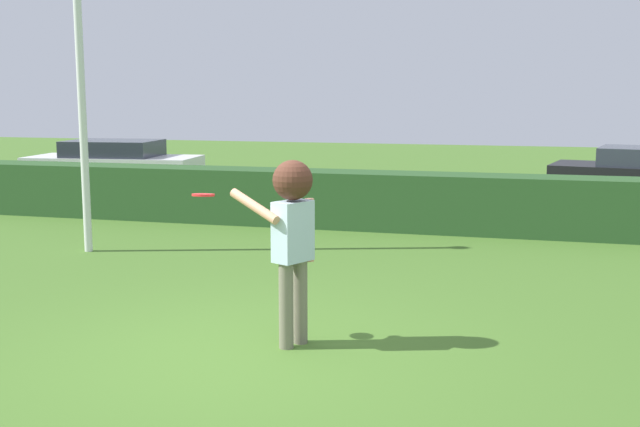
{
  "coord_description": "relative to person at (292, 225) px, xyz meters",
  "views": [
    {
      "loc": [
        2.54,
        -6.62,
        2.45
      ],
      "look_at": [
        0.4,
        1.36,
        1.15
      ],
      "focal_mm": 43.74,
      "sensor_mm": 36.0,
      "label": 1
    }
  ],
  "objects": [
    {
      "name": "lamppost",
      "position": [
        -4.38,
        3.51,
        1.87
      ],
      "size": [
        0.24,
        0.24,
        5.51
      ],
      "color": "silver",
      "rests_on": "ground"
    },
    {
      "name": "parked_car_white",
      "position": [
        -7.85,
        10.42,
        -0.51
      ],
      "size": [
        4.34,
        2.13,
        1.25
      ],
      "color": "white",
      "rests_on": "ground"
    },
    {
      "name": "hedge_row",
      "position": [
        -0.39,
        6.69,
        -0.69
      ],
      "size": [
        29.38,
        0.9,
        1.02
      ],
      "primitive_type": "cube",
      "color": "#294F24",
      "rests_on": "ground"
    },
    {
      "name": "frisbee",
      "position": [
        -0.9,
        -0.03,
        0.26
      ],
      "size": [
        0.22,
        0.23,
        0.04
      ],
      "color": "red"
    },
    {
      "name": "ground_plane",
      "position": [
        -0.39,
        -0.36,
        -1.19
      ],
      "size": [
        60.0,
        60.0,
        0.0
      ],
      "primitive_type": "plane",
      "color": "#456D27"
    },
    {
      "name": "person",
      "position": [
        0.0,
        0.0,
        0.0
      ],
      "size": [
        0.84,
        0.52,
        1.81
      ],
      "color": "slate",
      "rests_on": "ground"
    }
  ]
}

